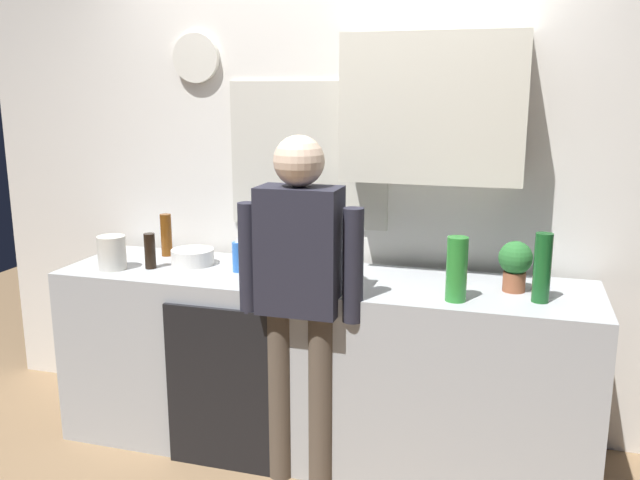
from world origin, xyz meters
TOP-DOWN VIEW (x-y plane):
  - ground_plane at (0.00, 0.00)m, footprint 8.00×8.00m
  - kitchen_counter at (0.00, 0.30)m, footprint 2.61×0.64m
  - dishwasher_panel at (-0.38, -0.03)m, footprint 0.56×0.02m
  - back_wall_assembly at (0.06, 0.70)m, footprint 4.21×0.42m
  - coffee_maker at (-0.25, 0.41)m, footprint 0.20×0.20m
  - bottle_olive_oil at (-0.09, 0.17)m, footprint 0.06×0.06m
  - bottle_dark_sauce at (-0.87, 0.22)m, footprint 0.06×0.06m
  - bottle_amber_beer at (-0.92, 0.48)m, footprint 0.06×0.06m
  - bottle_clear_soda at (0.67, 0.11)m, footprint 0.09×0.09m
  - bottle_green_wine at (1.02, 0.20)m, footprint 0.07×0.07m
  - cup_yellow_cup at (0.03, 0.25)m, footprint 0.07×0.07m
  - mixing_bowl at (-0.70, 0.35)m, footprint 0.22×0.22m
  - potted_plant at (0.90, 0.33)m, footprint 0.15×0.15m
  - dish_soap at (-0.42, 0.28)m, footprint 0.06×0.06m
  - storage_canister at (-1.04, 0.15)m, footprint 0.14×0.14m
  - person_at_sink at (0.00, 0.00)m, footprint 0.57×0.22m

SIDE VIEW (x-z plane):
  - ground_plane at x=0.00m, z-range 0.00..0.00m
  - dishwasher_panel at x=-0.38m, z-range 0.00..0.81m
  - kitchen_counter at x=0.00m, z-range 0.00..0.90m
  - mixing_bowl at x=-0.70m, z-range 0.90..0.98m
  - cup_yellow_cup at x=0.03m, z-range 0.90..0.98m
  - person_at_sink at x=0.00m, z-range 0.15..1.75m
  - dish_soap at x=-0.42m, z-range 0.89..1.07m
  - storage_canister at x=-1.04m, z-range 0.90..1.07m
  - bottle_dark_sauce at x=-0.87m, z-range 0.90..1.08m
  - bottle_amber_beer at x=-0.92m, z-range 0.90..1.13m
  - bottle_olive_oil at x=-0.09m, z-range 0.90..1.15m
  - potted_plant at x=0.90m, z-range 0.91..1.14m
  - bottle_clear_soda at x=0.67m, z-range 0.90..1.18m
  - coffee_maker at x=-0.25m, z-range 0.88..1.21m
  - bottle_green_wine at x=1.02m, z-range 0.90..1.20m
  - back_wall_assembly at x=0.06m, z-range 0.06..2.66m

